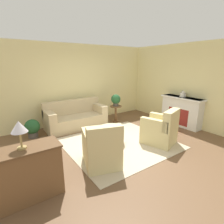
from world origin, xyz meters
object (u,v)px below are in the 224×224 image
Objects in this scene: armchair_right at (161,130)px; ottoman_table at (112,133)px; side_table at (116,111)px; vase_mantel_near at (183,95)px; potted_plant_floor at (32,128)px; couch at (76,118)px; dresser at (26,173)px; potted_plant_on_side_table at (116,100)px; armchair_left at (102,149)px; table_lamp at (19,128)px.

ottoman_table is (-1.09, 0.79, -0.09)m from armchair_right.
ottoman_table is at bearing -129.54° from side_table.
potted_plant_floor is at bearing 157.48° from vase_mantel_near.
couch is 1.83× the size of dresser.
vase_mantel_near is 0.50× the size of potted_plant_on_side_table.
dresser is at bearing -145.85° from side_table.
couch is at bearing 147.78° from vase_mantel_near.
side_table is at bearing 0.00° from potted_plant_on_side_table.
side_table is (1.99, 2.23, 0.02)m from armchair_left.
potted_plant_floor is at bearing 176.07° from side_table.
dresser is 0.76m from table_lamp.
potted_plant_floor is at bearing 77.25° from table_lamp.
table_lamp reaches higher than potted_plant_floor.
armchair_left is 2.99m from side_table.
table_lamp reaches higher than ottoman_table.
armchair_left is (-0.50, -2.51, 0.05)m from couch.
potted_plant_on_side_table is at bearing 0.00° from side_table.
couch is at bearing 169.20° from potted_plant_on_side_table.
ottoman_table is 1.14× the size of side_table.
armchair_left reaches higher than potted_plant_floor.
side_table is 0.44m from potted_plant_on_side_table.
potted_plant_on_side_table is (-1.61, 1.67, -0.26)m from vase_mantel_near.
armchair_right reaches higher than dresser.
couch is at bearing 3.46° from potted_plant_floor.
armchair_left is at bearing 4.86° from dresser.
dresser is 5.16× the size of vase_mantel_near.
potted_plant_on_side_table is at bearing 133.93° from vase_mantel_near.
dresser is 4.22m from potted_plant_on_side_table.
armchair_right is 2.23m from side_table.
table_lamp is (-3.47, -2.36, 0.82)m from side_table.
couch is 2.87m from armchair_right.
ottoman_table is (0.30, -1.72, -0.04)m from couch.
table_lamp reaches higher than vase_mantel_near.
potted_plant_floor is (-2.90, 0.20, -0.54)m from potted_plant_on_side_table.
armchair_right is 1.64× the size of side_table.
table_lamp is at bearing -126.92° from couch.
table_lamp reaches higher than armchair_left.
table_lamp is (-1.98, -2.64, 0.88)m from couch.
potted_plant_on_side_table is 0.78× the size of potted_plant_floor.
side_table is at bearing -10.80° from couch.
armchair_left is at bearing -69.49° from potted_plant_floor.
vase_mantel_near is at bearing 7.73° from table_lamp.
couch reaches higher than side_table.
armchair_right is at bearing -61.12° from couch.
potted_plant_on_side_table reaches higher than potted_plant_floor.
potted_plant_on_side_table is at bearing -3.93° from potted_plant_floor.
ottoman_table is 3.24× the size of vase_mantel_near.
potted_plant_floor is at bearing -176.54° from couch.
armchair_left is at bearing 4.86° from table_lamp.
armchair_right is 1.43× the size of ottoman_table.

